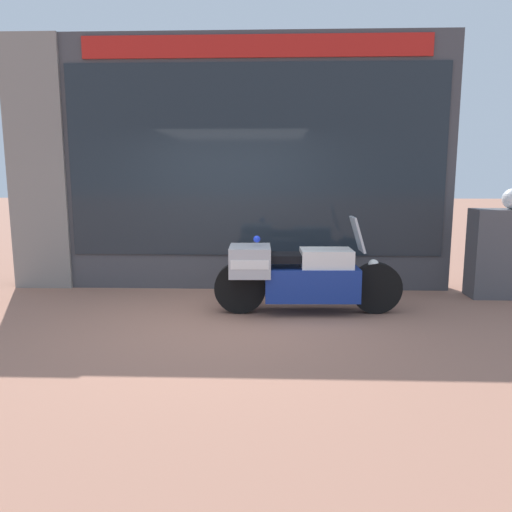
% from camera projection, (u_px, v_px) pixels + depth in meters
% --- Properties ---
extents(ground_plane, '(60.00, 60.00, 0.00)m').
position_uv_depth(ground_plane, '(216.00, 323.00, 6.09)').
color(ground_plane, '#9E6B56').
extents(shop_building, '(6.83, 0.55, 3.86)m').
position_uv_depth(shop_building, '(202.00, 165.00, 7.76)').
color(shop_building, '#424247').
rests_on(shop_building, ground).
extents(window_display, '(5.47, 0.30, 2.07)m').
position_uv_depth(window_display, '(254.00, 256.00, 8.00)').
color(window_display, slate).
rests_on(window_display, ground).
extents(paramedic_motorcycle, '(2.44, 0.63, 1.26)m').
position_uv_depth(paramedic_motorcycle, '(298.00, 274.00, 6.45)').
color(paramedic_motorcycle, black).
rests_on(paramedic_motorcycle, ground).
extents(utility_cabinet, '(0.85, 0.45, 1.30)m').
position_uv_depth(utility_cabinet, '(500.00, 254.00, 7.27)').
color(utility_cabinet, '#4C4C51').
rests_on(utility_cabinet, ground).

